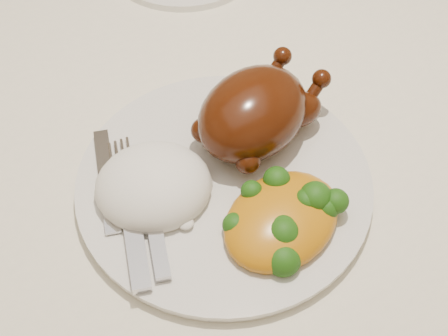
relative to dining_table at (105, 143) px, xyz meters
name	(u,v)px	position (x,y,z in m)	size (l,w,h in m)	color
dining_table	(105,143)	(0.00, 0.00, 0.00)	(1.60, 0.90, 0.76)	brown
tablecloth	(96,104)	(0.00, 0.00, 0.07)	(1.73, 1.03, 0.18)	beige
dinner_plate	(224,184)	(0.08, -0.20, 0.11)	(0.30, 0.30, 0.01)	silver
roast_chicken	(255,111)	(0.13, -0.16, 0.15)	(0.17, 0.14, 0.08)	#401806
rice_mound	(154,186)	(0.01, -0.18, 0.13)	(0.14, 0.13, 0.06)	white
mac_and_cheese	(287,217)	(0.12, -0.27, 0.13)	(0.15, 0.14, 0.05)	orange
cutlery	(136,222)	(-0.02, -0.21, 0.12)	(0.06, 0.20, 0.01)	silver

